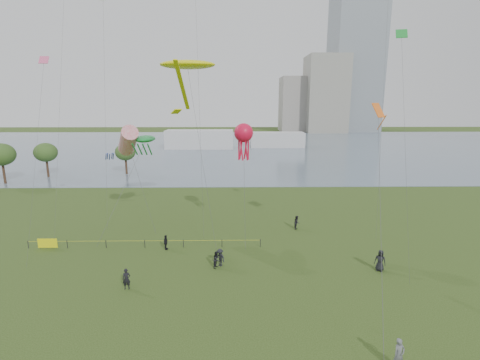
{
  "coord_description": "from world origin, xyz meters",
  "views": [
    {
      "loc": [
        -0.47,
        -20.07,
        14.67
      ],
      "look_at": [
        0.0,
        10.0,
        8.0
      ],
      "focal_mm": 26.0,
      "sensor_mm": 36.0,
      "label": 1
    }
  ],
  "objects_px": {
    "fence": "(85,243)",
    "kite_octopus": "(244,134)",
    "kite_flyer": "(399,354)",
    "kite_stingray": "(187,65)"
  },
  "relations": [
    {
      "from": "kite_stingray",
      "to": "kite_octopus",
      "type": "bearing_deg",
      "value": -0.48
    },
    {
      "from": "fence",
      "to": "kite_octopus",
      "type": "height_order",
      "value": "kite_octopus"
    },
    {
      "from": "kite_flyer",
      "to": "kite_stingray",
      "type": "relative_size",
      "value": 0.1
    },
    {
      "from": "kite_flyer",
      "to": "kite_stingray",
      "type": "distance_m",
      "value": 30.28
    },
    {
      "from": "fence",
      "to": "kite_octopus",
      "type": "relative_size",
      "value": 1.91
    },
    {
      "from": "fence",
      "to": "kite_stingray",
      "type": "xyz_separation_m",
      "value": [
        10.69,
        3.26,
        17.89
      ]
    },
    {
      "from": "kite_flyer",
      "to": "kite_octopus",
      "type": "distance_m",
      "value": 24.25
    },
    {
      "from": "fence",
      "to": "kite_flyer",
      "type": "relative_size",
      "value": 12.78
    },
    {
      "from": "kite_octopus",
      "to": "fence",
      "type": "bearing_deg",
      "value": -152.69
    },
    {
      "from": "fence",
      "to": "kite_octopus",
      "type": "bearing_deg",
      "value": 10.66
    }
  ]
}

